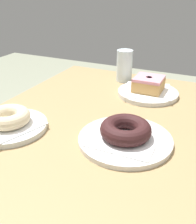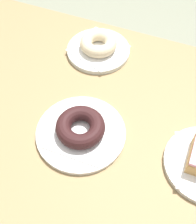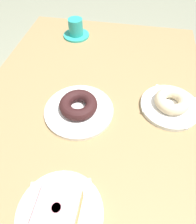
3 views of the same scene
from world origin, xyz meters
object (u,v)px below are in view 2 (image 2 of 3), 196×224
(donut_chocolate_ring, at_px, (80,127))
(plate_sugar_ring, at_px, (98,50))
(donut_sugar_ring, at_px, (98,43))
(plate_chocolate_ring, at_px, (81,133))

(donut_chocolate_ring, relative_size, plate_sugar_ring, 0.63)
(donut_sugar_ring, bearing_deg, plate_sugar_ring, 0.00)
(plate_chocolate_ring, bearing_deg, donut_sugar_ring, 103.30)
(plate_chocolate_ring, xyz_separation_m, plate_sugar_ring, (-0.07, 0.31, 0.00))
(plate_chocolate_ring, bearing_deg, donut_chocolate_ring, 0.00)
(plate_chocolate_ring, relative_size, donut_chocolate_ring, 1.85)
(donut_chocolate_ring, bearing_deg, donut_sugar_ring, 103.30)
(plate_chocolate_ring, relative_size, donut_sugar_ring, 2.01)
(donut_chocolate_ring, xyz_separation_m, donut_sugar_ring, (-0.07, 0.31, 0.00))
(donut_chocolate_ring, height_order, plate_sugar_ring, donut_chocolate_ring)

